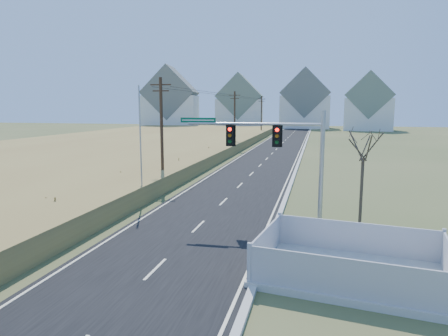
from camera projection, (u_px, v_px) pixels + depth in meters
The scene contains 16 objects.
ground at pixel (173, 253), 18.15m from camera, with size 260.00×260.00×0.00m, color #3D4D25.
road at pixel (279, 147), 66.26m from camera, with size 8.00×180.00×0.06m, color black.
curb at pixel (304, 147), 65.31m from camera, with size 0.30×180.00×0.18m, color #B2AFA8.
reed_marsh at pixel (118, 146), 61.98m from camera, with size 38.00×110.00×1.30m, color olive.
utility_pole_near at pixel (162, 130), 33.35m from camera, with size 1.80×0.26×9.00m.
utility_pole_mid at pixel (235, 119), 62.21m from camera, with size 1.80×0.26×9.00m.
utility_pole_far at pixel (261, 115), 91.08m from camera, with size 1.80×0.26×9.00m.
condo_nw at pixel (170, 103), 121.82m from camera, with size 17.69×13.38×19.05m.
condo_nnw at pixel (240, 106), 125.10m from camera, with size 14.93×11.17×17.03m.
condo_n at pixel (305, 104), 124.31m from camera, with size 15.27×10.20×18.54m.
condo_ne at pixel (369, 106), 112.65m from camera, with size 14.12×10.51×16.52m.
traffic_signal_mast at pixel (287, 155), 21.45m from camera, with size 8.05×0.55×6.41m.
fence_enclosure at pixel (350, 271), 15.43m from camera, with size 7.71×5.81×1.63m.
open_sign at pixel (303, 242), 18.72m from camera, with size 0.46×0.14×0.57m.
flagpole at pixel (141, 158), 26.86m from camera, with size 0.36×0.36×8.01m.
bare_tree at pixel (364, 143), 21.87m from camera, with size 2.16×2.16×5.72m.
Camera 1 is at (6.25, -16.36, 6.57)m, focal length 32.00 mm.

